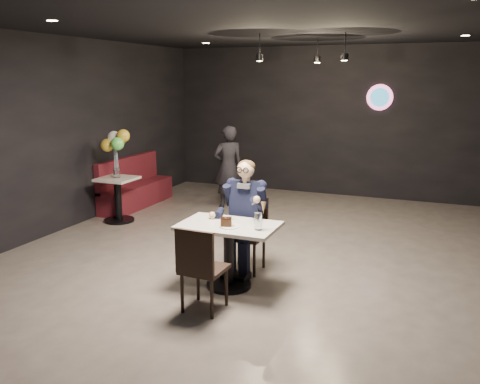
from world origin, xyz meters
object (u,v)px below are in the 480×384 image
at_px(chair_near, 204,267).
at_px(seated_man, 246,215).
at_px(main_table, 229,256).
at_px(side_table, 118,200).
at_px(passerby, 228,167).
at_px(chair_far, 246,235).
at_px(sundae_glass, 258,221).
at_px(booth_bench, 136,182).
at_px(balloon_vase, 117,173).

distance_m(chair_near, seated_man, 1.21).
bearing_deg(chair_near, main_table, 91.70).
height_order(main_table, side_table, main_table).
xyz_separation_m(side_table, passerby, (1.32, 1.60, 0.40)).
relative_size(chair_far, chair_near, 1.00).
bearing_deg(chair_far, passerby, 117.39).
relative_size(chair_far, passerby, 0.60).
relative_size(chair_near, sundae_glass, 4.91).
distance_m(main_table, booth_bench, 4.20).
height_order(chair_near, sundae_glass, sundae_glass).
relative_size(chair_near, seated_man, 0.64).
bearing_deg(seated_man, booth_bench, 143.80).
distance_m(chair_near, passerby, 4.34).
bearing_deg(sundae_glass, seated_man, 121.60).
bearing_deg(booth_bench, chair_near, -48.05).
xyz_separation_m(seated_man, side_table, (-2.81, 1.28, -0.36)).
bearing_deg(balloon_vase, main_table, -33.02).
distance_m(balloon_vase, passerby, 2.08).
relative_size(chair_far, balloon_vase, 5.62).
bearing_deg(chair_near, booth_bench, 133.64).
xyz_separation_m(seated_man, balloon_vase, (-2.81, 1.28, 0.11)).
xyz_separation_m(main_table, sundae_glass, (0.38, -0.07, 0.47)).
height_order(main_table, booth_bench, booth_bench).
bearing_deg(chair_far, sundae_glass, -58.40).
bearing_deg(seated_man, side_table, 155.58).
bearing_deg(booth_bench, seated_man, -36.20).
distance_m(main_table, balloon_vase, 3.38).
relative_size(chair_near, balloon_vase, 5.62).
xyz_separation_m(chair_far, seated_man, (0.00, 0.00, 0.26)).
relative_size(main_table, balloon_vase, 6.72).
xyz_separation_m(chair_near, side_table, (-2.81, 2.46, -0.10)).
relative_size(chair_near, passerby, 0.60).
height_order(main_table, chair_near, chair_near).
distance_m(chair_near, side_table, 3.74).
relative_size(chair_far, booth_bench, 0.50).
relative_size(seated_man, balloon_vase, 8.80).
bearing_deg(side_table, sundae_glass, -30.74).
distance_m(chair_far, passerby, 3.26).
bearing_deg(balloon_vase, booth_bench, 106.70).
height_order(main_table, sundae_glass, sundae_glass).
bearing_deg(seated_man, sundae_glass, -58.40).
height_order(main_table, balloon_vase, balloon_vase).
xyz_separation_m(sundae_glass, balloon_vase, (-3.19, 1.90, -0.01)).
relative_size(main_table, side_table, 1.52).
bearing_deg(booth_bench, balloon_vase, -73.30).
distance_m(booth_bench, balloon_vase, 1.11).
xyz_separation_m(main_table, seated_man, (0.00, 0.55, 0.34)).
bearing_deg(sundae_glass, balloon_vase, 149.26).
bearing_deg(chair_near, balloon_vase, 140.49).
bearing_deg(main_table, chair_near, -90.00).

